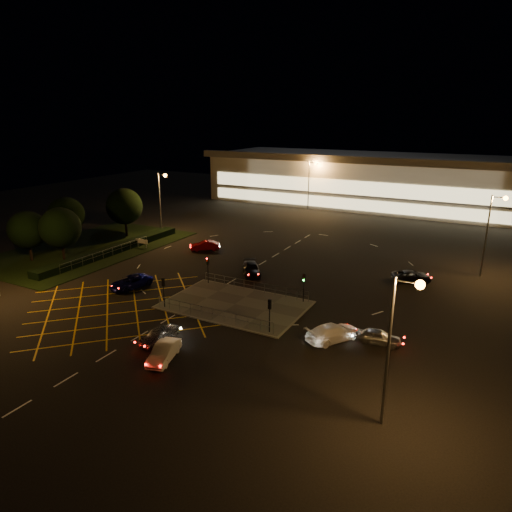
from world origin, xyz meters
The scene contains 26 objects.
ground centered at (0.00, 0.00, 0.00)m, with size 180.00×180.00×0.00m, color black.
pedestrian_island centered at (2.00, -2.00, 0.06)m, with size 14.00×9.00×0.12m, color #4C4944.
grass_verge centered at (-28.00, 6.00, 0.04)m, with size 18.00×30.00×0.08m, color black.
hedge centered at (-23.00, 6.00, 0.50)m, with size 2.00×26.00×1.00m, color black.
supermarket centered at (0.00, 61.95, 5.31)m, with size 72.00×26.50×10.50m.
streetlight_se centered at (20.44, -14.00, 6.56)m, with size 1.78×0.56×10.03m.
streetlight_nw centered at (-23.56, 18.00, 6.56)m, with size 1.78×0.56×10.03m.
streetlight_ne centered at (24.44, 20.00, 6.56)m, with size 1.78×0.56×10.03m.
streetlight_far_left centered at (-9.56, 48.00, 6.56)m, with size 1.78×0.56×10.03m.
signal_sw centered at (-4.00, -5.99, 2.37)m, with size 0.28×0.30×3.15m.
signal_se centered at (8.00, -5.99, 2.37)m, with size 0.28×0.30×3.15m.
signal_nw centered at (-4.00, 1.99, 2.37)m, with size 0.28×0.30×3.15m.
signal_ne centered at (8.00, 1.99, 2.37)m, with size 0.28×0.30×3.15m.
tree_a centered at (-30.00, -2.00, 4.33)m, with size 5.04×5.04×6.86m.
tree_b centered at (-32.00, 6.00, 4.64)m, with size 5.40×5.40×7.35m.
tree_c centered at (-28.00, 14.00, 4.95)m, with size 5.76×5.76×7.84m.
tree_d centered at (-34.00, 20.00, 4.02)m, with size 4.68×4.68×6.37m.
tree_e centered at (-26.00, 0.00, 4.64)m, with size 5.40×5.40×7.35m.
car_near_silver centered at (0.28, -12.07, 0.67)m, with size 1.57×3.91×1.33m, color #9C9DA3.
car_queue_white centered at (2.63, -14.25, 0.69)m, with size 1.45×4.16×1.37m, color white.
car_left_blue centered at (-11.03, -3.31, 0.70)m, with size 2.31×5.02×1.40m, color #0D0E51.
car_far_dkgrey centered at (-1.12, 7.30, 0.70)m, with size 1.97×4.84×1.41m, color black.
car_right_silver centered at (17.16, -3.39, 0.65)m, with size 1.55×3.84×1.31m, color #A4A6AB.
car_circ_red centered at (-12.21, 13.39, 0.69)m, with size 1.46×4.20×1.38m, color maroon.
car_east_grey centered at (16.88, 14.02, 0.65)m, with size 2.16×4.67×1.30m, color black.
car_approach_white centered at (13.51, -4.58, 0.74)m, with size 2.08×5.11×1.48m, color white.
Camera 1 is at (24.57, -39.59, 18.88)m, focal length 32.00 mm.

